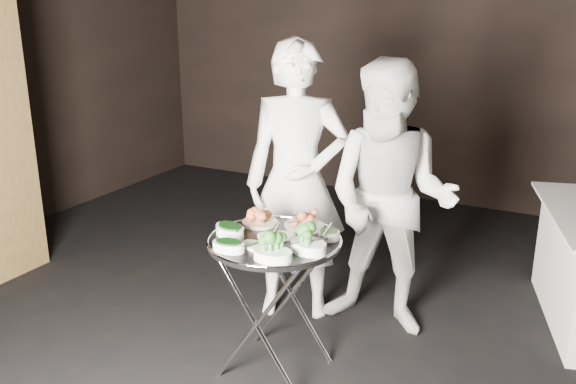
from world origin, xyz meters
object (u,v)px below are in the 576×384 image
at_px(waiter_left, 297,182).
at_px(waiter_right, 390,201).
at_px(tray_stand, 275,300).
at_px(serving_tray, 274,241).

xyz_separation_m(waiter_left, waiter_right, (0.57, 0.06, -0.05)).
distance_m(tray_stand, serving_tray, 0.33).
xyz_separation_m(tray_stand, waiter_right, (0.37, 0.70, 0.39)).
bearing_deg(tray_stand, waiter_left, 106.98).
relative_size(tray_stand, waiter_left, 0.43).
bearing_deg(waiter_right, serving_tray, -120.43).
distance_m(serving_tray, waiter_left, 0.69).
xyz_separation_m(serving_tray, waiter_right, (0.37, 0.70, 0.06)).
height_order(waiter_left, waiter_right, waiter_left).
distance_m(waiter_left, waiter_right, 0.57).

